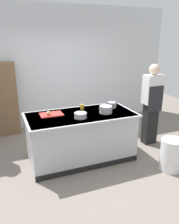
% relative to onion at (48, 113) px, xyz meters
% --- Properties ---
extents(ground_plane, '(10.00, 10.00, 0.00)m').
position_rel_onion_xyz_m(ground_plane, '(0.57, -0.11, -0.96)').
color(ground_plane, slate).
extents(back_wall, '(6.40, 0.12, 3.00)m').
position_rel_onion_xyz_m(back_wall, '(0.57, 1.99, 0.54)').
color(back_wall, silver).
rests_on(back_wall, ground_plane).
extents(counter_island, '(1.98, 0.98, 0.90)m').
position_rel_onion_xyz_m(counter_island, '(0.57, -0.11, -0.49)').
color(counter_island, '#B7BABF').
rests_on(counter_island, ground_plane).
extents(cutting_board, '(0.40, 0.28, 0.02)m').
position_rel_onion_xyz_m(cutting_board, '(0.06, 0.05, -0.05)').
color(cutting_board, red).
rests_on(cutting_board, counter_island).
extents(onion, '(0.07, 0.07, 0.07)m').
position_rel_onion_xyz_m(onion, '(0.00, 0.00, 0.00)').
color(onion, tan).
rests_on(onion, cutting_board).
extents(stock_pot, '(0.30, 0.24, 0.13)m').
position_rel_onion_xyz_m(stock_pot, '(1.02, -0.21, 0.01)').
color(stock_pot, '#B7BABF').
rests_on(stock_pot, counter_island).
extents(sauce_pan, '(0.24, 0.18, 0.11)m').
position_rel_onion_xyz_m(sauce_pan, '(1.27, 0.04, -0.00)').
color(sauce_pan, '#99999E').
rests_on(sauce_pan, counter_island).
extents(mixing_bowl, '(0.22, 0.22, 0.09)m').
position_rel_onion_xyz_m(mixing_bowl, '(0.49, -0.30, -0.01)').
color(mixing_bowl, '#B7BABF').
rests_on(mixing_bowl, counter_island).
extents(juice_cup, '(0.07, 0.07, 0.10)m').
position_rel_onion_xyz_m(juice_cup, '(0.69, 0.16, -0.01)').
color(juice_cup, yellow).
rests_on(juice_cup, counter_island).
extents(trash_bin, '(0.39, 0.39, 0.57)m').
position_rel_onion_xyz_m(trash_bin, '(1.89, -1.05, -0.67)').
color(trash_bin, white).
rests_on(trash_bin, ground_plane).
extents(person_chef, '(0.38, 0.25, 1.72)m').
position_rel_onion_xyz_m(person_chef, '(2.19, 0.00, -0.04)').
color(person_chef, black).
rests_on(person_chef, ground_plane).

